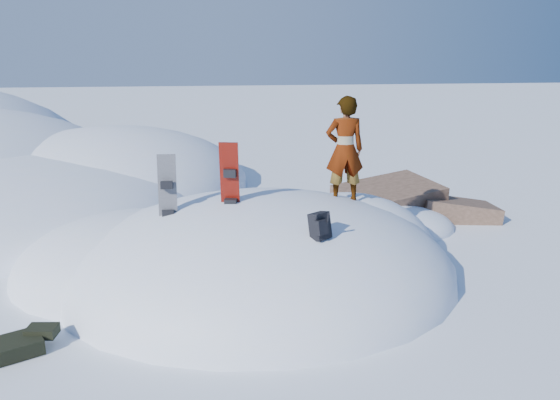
{
  "coord_description": "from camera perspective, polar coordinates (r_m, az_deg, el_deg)",
  "views": [
    {
      "loc": [
        -1.09,
        -9.03,
        3.9
      ],
      "look_at": [
        0.39,
        0.3,
        1.35
      ],
      "focal_mm": 35.0,
      "sensor_mm": 36.0,
      "label": 1
    }
  ],
  "objects": [
    {
      "name": "ground",
      "position": [
        9.9,
        -2.0,
        -8.1
      ],
      "size": [
        120.0,
        120.0,
        0.0
      ],
      "primitive_type": "plane",
      "color": "white",
      "rests_on": "ground"
    },
    {
      "name": "snow_mound",
      "position": [
        10.1,
        -3.15,
        -7.63
      ],
      "size": [
        8.0,
        6.0,
        3.0
      ],
      "color": "white",
      "rests_on": "ground"
    },
    {
      "name": "rock_outcrop",
      "position": [
        13.53,
        12.19,
        -1.92
      ],
      "size": [
        4.68,
        4.41,
        1.68
      ],
      "color": "brown",
      "rests_on": "ground"
    },
    {
      "name": "snowboard_red",
      "position": [
        9.14,
        -5.23,
        0.94
      ],
      "size": [
        0.35,
        0.27,
        1.7
      ],
      "rotation": [
        0.0,
        0.0,
        -0.26
      ],
      "color": "#AC1609",
      "rests_on": "snow_mound"
    },
    {
      "name": "snowboard_dark",
      "position": [
        9.17,
        -11.64,
        -0.23
      ],
      "size": [
        0.32,
        0.27,
        1.61
      ],
      "rotation": [
        0.0,
        0.0,
        -0.06
      ],
      "color": "black",
      "rests_on": "snow_mound"
    },
    {
      "name": "backpack",
      "position": [
        8.1,
        4.22,
        -2.72
      ],
      "size": [
        0.38,
        0.42,
        0.47
      ],
      "rotation": [
        0.0,
        0.0,
        0.58
      ],
      "color": "black",
      "rests_on": "snow_mound"
    },
    {
      "name": "gear_pile",
      "position": [
        8.32,
        -25.81,
        -13.47
      ],
      "size": [
        1.0,
        0.79,
        0.26
      ],
      "rotation": [
        0.0,
        0.0,
        0.47
      ],
      "color": "black",
      "rests_on": "ground"
    },
    {
      "name": "person",
      "position": [
        10.01,
        6.77,
        5.25
      ],
      "size": [
        0.72,
        0.49,
        1.94
      ],
      "primitive_type": "imported",
      "rotation": [
        0.0,
        0.0,
        3.11
      ],
      "color": "slate",
      "rests_on": "snow_mound"
    }
  ]
}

